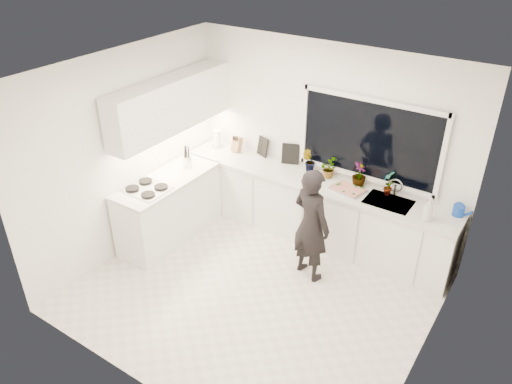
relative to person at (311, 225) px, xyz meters
The scene contains 25 objects.
floor 1.09m from the person, 119.19° to the right, with size 4.00×3.50×0.02m, color beige.
wall_back 1.29m from the person, 109.33° to the left, with size 4.00×0.02×2.70m, color white.
wall_left 2.55m from the person, 164.14° to the right, with size 0.02×3.50×2.70m, color white.
wall_right 1.86m from the person, 22.60° to the right, with size 0.02×3.50×2.70m, color white.
ceiling 2.10m from the person, 119.19° to the right, with size 4.00×3.50×0.02m, color white.
window 1.33m from the person, 78.08° to the left, with size 1.80×0.02×1.00m, color black.
base_cabinets_back 0.91m from the person, 116.19° to the left, with size 3.92×0.58×0.88m, color white.
base_cabinets_left 2.10m from the person, behind, with size 0.58×1.60×0.88m, color white.
countertop_back 0.86m from the person, 116.49° to the left, with size 3.94×0.62×0.04m, color silver.
countertop_left 2.08m from the person, behind, with size 0.62×1.60×0.04m, color silver.
upper_cabinets 2.43m from the person, behind, with size 0.34×2.10×0.70m, color white.
sink 1.03m from the person, 48.98° to the left, with size 0.58×0.42×0.14m, color silver.
faucet 1.21m from the person, 55.37° to the left, with size 0.03×0.03×0.22m, color silver.
stovetop 2.19m from the person, 161.84° to the right, with size 0.56×0.48×0.03m, color black.
person is the anchor object (origin of this frame).
pizza_tray 0.77m from the person, 79.81° to the left, with size 0.42×0.31×0.03m, color silver.
pizza 0.78m from the person, 79.81° to the left, with size 0.38×0.27×0.01m, color red.
watering_can 1.76m from the person, 32.34° to the left, with size 0.14×0.14×0.13m, color #123EAF.
paper_towel_roll 2.29m from the person, 157.43° to the left, with size 0.11×0.11×0.26m, color silver.
knife_block 2.00m from the person, 152.66° to the left, with size 0.13×0.10×0.22m, color olive.
utensil_crock 2.07m from the person, behind, with size 0.13×0.13×0.16m, color silver.
picture_frame_large 1.73m from the person, 143.46° to the left, with size 0.22×0.02×0.28m, color black.
picture_frame_small 1.39m from the person, 131.44° to the left, with size 0.25×0.02×0.30m, color black.
herb_plants 0.99m from the person, 92.17° to the left, with size 1.32×0.32×0.34m.
soap_bottles 1.38m from the person, 27.50° to the left, with size 0.14×0.14×0.30m.
Camera 1 is at (2.63, -3.91, 4.15)m, focal length 35.00 mm.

